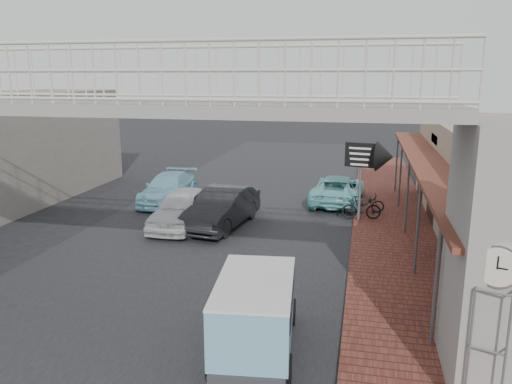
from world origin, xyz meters
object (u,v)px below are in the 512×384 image
at_px(angkot_curb, 338,189).
at_px(arrow_sign, 382,157).
at_px(angkot_far, 168,188).
at_px(angkot_van, 256,304).
at_px(motorcycle_near, 366,203).
at_px(street_clock, 497,273).
at_px(motorcycle_far, 361,208).
at_px(white_hatchback, 183,208).
at_px(dark_sedan, 222,208).

bearing_deg(angkot_curb, arrow_sign, 121.81).
relative_size(angkot_far, angkot_van, 1.24).
xyz_separation_m(angkot_far, angkot_van, (6.76, -11.85, 0.43)).
bearing_deg(motorcycle_near, street_clock, -176.04).
relative_size(angkot_van, motorcycle_far, 2.30).
distance_m(angkot_far, street_clock, 17.16).
bearing_deg(white_hatchback, dark_sedan, 10.37).
relative_size(angkot_curb, arrow_sign, 1.44).
relative_size(dark_sedan, motorcycle_far, 2.89).
distance_m(angkot_curb, arrow_sign, 4.26).
bearing_deg(angkot_van, angkot_curb, 79.60).
height_order(white_hatchback, arrow_sign, arrow_sign).
bearing_deg(motorcycle_near, angkot_far, 83.10).
xyz_separation_m(motorcycle_far, street_clock, (2.20, -11.63, 2.04)).
relative_size(angkot_curb, street_clock, 1.54).
xyz_separation_m(angkot_curb, angkot_van, (-0.97, -13.28, 0.43)).
bearing_deg(angkot_far, street_clock, -52.45).
relative_size(motorcycle_far, street_clock, 0.52).
xyz_separation_m(white_hatchback, dark_sedan, (1.51, 0.30, 0.01)).
distance_m(angkot_curb, angkot_far, 7.87).
bearing_deg(angkot_far, arrow_sign, -13.73).
xyz_separation_m(white_hatchback, motorcycle_far, (6.81, 2.18, -0.16)).
relative_size(motorcycle_near, street_clock, 0.51).
bearing_deg(angkot_curb, motorcycle_far, 114.76).
distance_m(dark_sedan, angkot_van, 9.18).
distance_m(dark_sedan, motorcycle_near, 6.22).
height_order(angkot_curb, street_clock, street_clock).
xyz_separation_m(angkot_van, street_clock, (4.27, -1.15, 1.53)).
height_order(motorcycle_far, street_clock, street_clock).
relative_size(dark_sedan, motorcycle_near, 2.94).
bearing_deg(arrow_sign, angkot_far, -179.89).
bearing_deg(angkot_curb, white_hatchback, 44.50).
relative_size(angkot_van, street_clock, 1.19).
distance_m(angkot_far, arrow_sign, 9.91).
xyz_separation_m(dark_sedan, motorcycle_near, (5.46, 2.98, -0.24)).
bearing_deg(white_hatchback, motorcycle_far, 16.93).
bearing_deg(motorcycle_near, arrow_sign, -166.94).
relative_size(dark_sedan, arrow_sign, 1.40).
bearing_deg(angkot_van, arrow_sign, 68.44).
height_order(white_hatchback, dark_sedan, dark_sedan).
xyz_separation_m(motorcycle_far, arrow_sign, (0.67, -0.47, 2.14)).
bearing_deg(motorcycle_far, angkot_van, 161.90).
xyz_separation_m(angkot_van, motorcycle_near, (2.23, 11.57, -0.58)).
bearing_deg(dark_sedan, white_hatchback, -161.25).
bearing_deg(white_hatchback, angkot_far, 118.87).
height_order(dark_sedan, street_clock, street_clock).
distance_m(angkot_curb, motorcycle_far, 3.01).
distance_m(motorcycle_far, arrow_sign, 2.29).
height_order(white_hatchback, street_clock, street_clock).
bearing_deg(white_hatchback, street_clock, -47.20).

